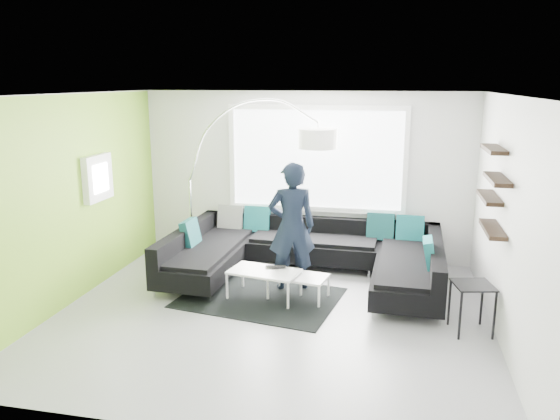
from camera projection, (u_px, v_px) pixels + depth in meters
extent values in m
plane|color=gray|center=(271.00, 315.00, 7.07)|extent=(5.50, 5.50, 0.00)
cube|color=silver|center=(304.00, 176.00, 9.12)|extent=(5.50, 0.04, 2.80)
cube|color=silver|center=(201.00, 281.00, 4.37)|extent=(5.50, 0.04, 2.80)
cube|color=silver|center=(71.00, 200.00, 7.30)|extent=(0.04, 5.00, 2.80)
cube|color=silver|center=(507.00, 222.00, 6.19)|extent=(0.04, 5.00, 2.80)
cube|color=silver|center=(271.00, 95.00, 6.42)|extent=(5.50, 5.00, 0.04)
cube|color=#7FB72D|center=(72.00, 200.00, 7.30)|extent=(0.01, 5.00, 2.80)
cube|color=silver|center=(316.00, 159.00, 8.98)|extent=(2.96, 0.06, 1.68)
cube|color=white|center=(98.00, 178.00, 7.81)|extent=(0.12, 0.66, 0.66)
cube|color=black|center=(493.00, 189.00, 6.52)|extent=(0.20, 1.24, 0.95)
cube|color=black|center=(305.00, 268.00, 8.22)|extent=(4.03, 2.57, 0.42)
cube|color=black|center=(305.00, 245.00, 8.13)|extent=(4.03, 2.57, 0.31)
cube|color=#0C4C51|center=(305.00, 241.00, 8.12)|extent=(3.55, 0.31, 0.44)
cube|color=black|center=(260.00, 298.00, 7.62)|extent=(2.34, 1.86, 0.01)
cube|color=white|center=(281.00, 284.00, 7.57)|extent=(1.33, 0.92, 0.40)
cube|color=black|center=(471.00, 308.00, 6.52)|extent=(0.53, 0.53, 0.61)
imported|color=black|center=(292.00, 226.00, 7.79)|extent=(0.95, 0.87, 1.86)
imported|color=black|center=(275.00, 268.00, 7.60)|extent=(0.34, 0.27, 0.02)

